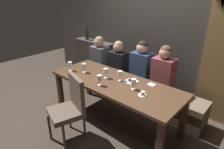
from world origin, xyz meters
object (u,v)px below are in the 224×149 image
wine_glass_far_left (84,66)px  dining_table (114,86)px  diner_near_end (163,70)px  wine_glass_near_left (134,82)px  espresso_cup (143,94)px  chair_near_side (70,105)px  dessert_plate (131,81)px  diner_bearded (118,60)px  banquette_bench (138,94)px  wine_glass_end_right (120,74)px  wine_glass_center_front (106,72)px  wine_glass_center_back (70,64)px  wine_bottle_dark_red (87,35)px  wine_glass_near_right (99,78)px  diner_redhead (99,55)px  diner_far_end (141,64)px

wine_glass_far_left → dining_table: bearing=6.6°
diner_near_end → wine_glass_near_left: 0.75m
espresso_cup → dining_table: bearing=171.7°
chair_near_side → dessert_plate: chair_near_side is taller
diner_near_end → wine_glass_near_left: size_ratio=4.93×
chair_near_side → diner_bearded: size_ratio=1.34×
diner_bearded → diner_near_end: (0.96, 0.03, 0.04)m
banquette_bench → wine_glass_end_right: size_ratio=15.24×
dining_table → chair_near_side: (-0.21, -0.72, -0.09)m
diner_bearded → wine_glass_near_left: diner_bearded is taller
chair_near_side → wine_glass_end_right: chair_near_side is taller
wine_glass_center_front → espresso_cup: 0.79m
chair_near_side → wine_glass_center_back: chair_near_side is taller
wine_bottle_dark_red → dessert_plate: size_ratio=1.72×
wine_glass_near_right → wine_glass_near_left: bearing=26.7°
dining_table → diner_redhead: 1.25m
diner_bearded → diner_far_end: bearing=3.9°
dining_table → dessert_plate: size_ratio=11.58×
dining_table → diner_far_end: size_ratio=2.72×
chair_near_side → espresso_cup: size_ratio=8.17×
diner_near_end → wine_glass_end_right: 0.76m
diner_redhead → wine_glass_center_front: size_ratio=4.52×
banquette_bench → wine_glass_center_front: 0.95m
wine_bottle_dark_red → dessert_plate: (1.97, -0.85, -0.32)m
diner_far_end → wine_glass_end_right: diner_far_end is taller
banquette_bench → wine_glass_center_front: (-0.19, -0.69, 0.62)m
wine_glass_end_right → wine_glass_center_front: 0.25m
wine_glass_near_right → dessert_plate: wine_glass_near_right is taller
diner_far_end → wine_glass_center_back: bearing=-134.4°
wine_glass_center_back → wine_glass_center_front: 0.72m
dessert_plate → wine_glass_near_right: bearing=-124.8°
wine_glass_end_right → dining_table: bearing=-119.3°
diner_far_end → wine_bottle_dark_red: 1.82m
chair_near_side → wine_bottle_dark_red: bearing=132.0°
dining_table → espresso_cup: (0.58, -0.08, 0.11)m
wine_glass_near_right → wine_glass_near_left: 0.51m
wine_glass_near_right → wine_glass_end_right: bearing=69.0°
diner_far_end → diner_near_end: 0.45m
espresso_cup → wine_glass_near_right: bearing=-166.1°
wine_glass_near_left → wine_glass_end_right: bearing=163.3°
wine_glass_center_front → dessert_plate: (0.40, 0.16, -0.10)m
diner_far_end → diner_near_end: (0.45, -0.00, -0.00)m
diner_redhead → wine_glass_near_left: 1.58m
diner_bearded → diner_near_end: bearing=1.8°
wine_glass_center_front → espresso_cup: size_ratio=1.37×
diner_bearded → wine_glass_center_front: size_ratio=4.45×
diner_bearded → diner_near_end: 0.96m
dessert_plate → diner_near_end: bearing=66.0°
banquette_bench → espresso_cup: size_ratio=20.83×
wine_glass_center_front → wine_glass_end_right: bearing=17.3°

